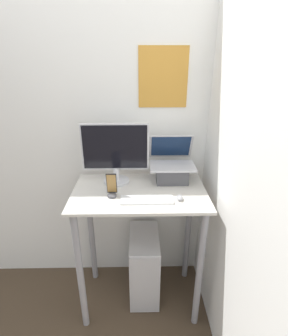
{
  "coord_description": "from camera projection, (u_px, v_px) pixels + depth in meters",
  "views": [
    {
      "loc": [
        0.0,
        -1.37,
        1.93
      ],
      "look_at": [
        0.04,
        0.29,
        1.22
      ],
      "focal_mm": 28.0,
      "sensor_mm": 36.0,
      "label": 1
    }
  ],
  "objects": [
    {
      "name": "keyboard",
      "position": [
        146.0,
        200.0,
        1.75
      ],
      "size": [
        0.35,
        0.11,
        0.02
      ],
      "color": "white",
      "rests_on": "desk"
    },
    {
      "name": "desk",
      "position": [
        139.0,
        221.0,
        1.98
      ],
      "size": [
        0.96,
        0.59,
        1.04
      ],
      "color": "beige",
      "rests_on": "ground_plane"
    },
    {
      "name": "wall_back",
      "position": [
        139.0,
        141.0,
        2.13
      ],
      "size": [
        6.0,
        0.06,
        2.6
      ],
      "color": "white",
      "rests_on": "ground_plane"
    },
    {
      "name": "ground_plane",
      "position": [
        140.0,
        329.0,
        2.02
      ],
      "size": [
        12.0,
        12.0,
        0.0
      ],
      "primitive_type": "plane",
      "color": "#473828"
    },
    {
      "name": "wall_side_right",
      "position": [
        236.0,
        175.0,
        1.52
      ],
      "size": [
        0.05,
        6.0,
        2.6
      ],
      "color": "white",
      "rests_on": "ground_plane"
    },
    {
      "name": "mouse",
      "position": [
        179.0,
        198.0,
        1.76
      ],
      "size": [
        0.04,
        0.07,
        0.03
      ],
      "color": "#99999E",
      "rests_on": "desk"
    },
    {
      "name": "monitor",
      "position": [
        115.0,
        154.0,
        1.92
      ],
      "size": [
        0.49,
        0.19,
        0.46
      ],
      "color": "silver",
      "rests_on": "desk"
    },
    {
      "name": "laptop",
      "position": [
        171.0,
        169.0,
        2.0
      ],
      "size": [
        0.34,
        0.3,
        0.34
      ],
      "color": "#4C4C51",
      "rests_on": "desk"
    },
    {
      "name": "computer_tower",
      "position": [
        144.0,
        265.0,
        2.24
      ],
      "size": [
        0.24,
        0.46,
        0.59
      ],
      "color": "silver",
      "rests_on": "ground_plane"
    },
    {
      "name": "cell_phone",
      "position": [
        111.0,
        188.0,
        1.79
      ],
      "size": [
        0.07,
        0.07,
        0.17
      ],
      "color": "#4C4C51",
      "rests_on": "desk"
    }
  ]
}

